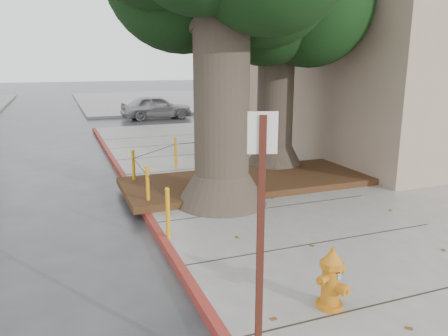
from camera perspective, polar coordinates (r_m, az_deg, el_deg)
The scene contains 13 objects.
ground at distance 7.78m, azimuth 9.01°, elevation -11.17°, with size 140.00×140.00×0.00m, color #28282B.
sidewalk_main at distance 13.27m, azimuth 26.40°, elevation -1.57°, with size 16.00×26.00×0.15m, color slate.
sidewalk_far at distance 37.47m, azimuth -6.16°, elevation 8.84°, with size 16.00×20.00×0.15m, color slate.
curb_red at distance 9.29m, azimuth -9.79°, elevation -6.49°, with size 0.14×26.00×0.16m, color maroon.
planter_bed at distance 11.36m, azimuth 3.21°, elevation -1.71°, with size 6.40×2.60×0.16m, color black.
building_corner at distance 20.02m, azimuth 23.09°, elevation 17.73°, with size 12.00×13.00×10.00m, color gray.
building_side_white at distance 37.61m, azimuth 10.81°, elevation 15.45°, with size 10.00×10.00×9.00m, color silver.
building_side_grey at distance 45.97m, azimuth 13.47°, elevation 16.85°, with size 12.00×14.00×12.00m, color slate.
bollard_ring at distance 11.11m, azimuth -6.12°, elevation 0.19°, with size 3.79×5.39×0.95m.
fire_hydrant at distance 5.92m, azimuth 13.85°, elevation -13.87°, with size 0.45×0.45×0.83m.
signpost at distance 4.10m, azimuth 4.77°, elevation -9.07°, with size 0.26×0.10×2.69m.
car_silver at distance 25.70m, azimuth -8.83°, elevation 7.88°, with size 1.62×4.02×1.37m, color #A9A9AE.
car_red at distance 28.97m, azimuth 12.29°, elevation 8.13°, with size 1.18×3.37×1.11m, color maroon.
Camera 1 is at (-3.62, -6.07, 3.26)m, focal length 35.00 mm.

